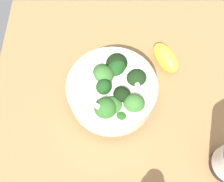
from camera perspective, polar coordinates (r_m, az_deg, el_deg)
ground_plane at (r=57.57cm, az=4.97°, el=-4.99°), size 64.21×64.21×3.79cm
bowl_of_broccoli at (r=52.35cm, az=0.22°, el=0.30°), size 18.41×18.44×9.67cm
lemon_wedge at (r=60.35cm, az=11.91°, el=7.35°), size 7.61×9.31×4.61cm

